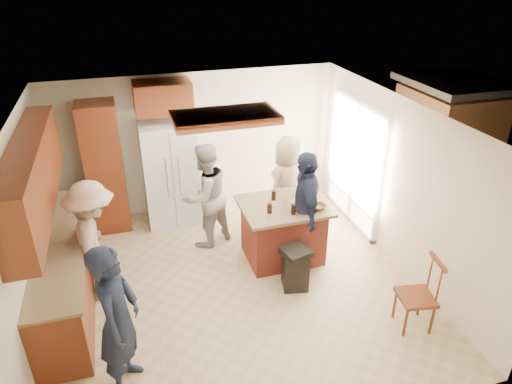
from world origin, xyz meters
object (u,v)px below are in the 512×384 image
object	(u,v)px
person_behind_left	(205,196)
trash_bin	(295,268)
person_front_left	(119,320)
spindle_chair	(418,297)
person_behind_right	(289,186)
refrigerator	(170,173)
person_counter	(96,242)
kitchen_island	(283,231)
person_side_right	(305,209)

from	to	relation	value
person_behind_left	trash_bin	xyz separation A→B (m)	(0.95, -1.48, -0.54)
person_front_left	trash_bin	distance (m)	2.62
person_front_left	spindle_chair	size ratio (longest dim) A/B	1.80
person_behind_right	trash_bin	bearing A→B (deg)	48.39
spindle_chair	person_behind_left	bearing A→B (deg)	128.68
person_behind_left	refrigerator	xyz separation A→B (m)	(-0.42, 0.92, 0.04)
person_counter	kitchen_island	xyz separation A→B (m)	(2.67, 0.11, -0.39)
person_front_left	refrigerator	distance (m)	3.54
person_counter	spindle_chair	xyz separation A→B (m)	(3.75, -1.79, -0.41)
person_front_left	person_counter	size ratio (longest dim) A/B	1.04
person_side_right	kitchen_island	size ratio (longest dim) A/B	1.41
person_front_left	kitchen_island	bearing A→B (deg)	-38.07
person_behind_right	person_counter	bearing A→B (deg)	-9.89
person_side_right	trash_bin	size ratio (longest dim) A/B	2.86
refrigerator	spindle_chair	xyz separation A→B (m)	(2.54, -3.56, -0.45)
person_behind_left	trash_bin	world-z (taller)	person_behind_left
person_front_left	person_behind_right	bearing A→B (deg)	-32.22
kitchen_island	trash_bin	xyz separation A→B (m)	(-0.08, -0.74, -0.16)
person_behind_right	kitchen_island	xyz separation A→B (m)	(-0.35, -0.72, -0.37)
person_behind_left	refrigerator	distance (m)	1.01
refrigerator	person_counter	bearing A→B (deg)	-124.50
person_behind_left	person_counter	bearing A→B (deg)	-0.99
person_front_left	person_side_right	bearing A→B (deg)	-43.52
person_behind_right	spindle_chair	distance (m)	2.74
refrigerator	kitchen_island	distance (m)	2.25
person_behind_left	spindle_chair	size ratio (longest dim) A/B	1.73
person_side_right	refrigerator	distance (m)	2.52
refrigerator	spindle_chair	bearing A→B (deg)	-54.52
person_behind_left	person_counter	xyz separation A→B (m)	(-1.64, -0.85, -0.00)
person_behind_left	person_counter	world-z (taller)	person_behind_left
person_front_left	spindle_chair	distance (m)	3.55
person_front_left	person_behind_right	world-z (taller)	person_front_left
person_front_left	person_counter	world-z (taller)	person_front_left
person_behind_left	spindle_chair	world-z (taller)	person_behind_left
person_front_left	person_side_right	size ratio (longest dim) A/B	0.99
person_behind_right	person_counter	distance (m)	3.13
person_counter	spindle_chair	distance (m)	4.18
person_front_left	refrigerator	bearing A→B (deg)	0.30
person_side_right	trash_bin	distance (m)	0.88
refrigerator	kitchen_island	xyz separation A→B (m)	(1.46, -1.66, -0.43)
person_side_right	person_counter	xyz separation A→B (m)	(-2.94, 0.06, -0.04)
person_front_left	kitchen_island	distance (m)	3.02
kitchen_island	spindle_chair	size ratio (longest dim) A/B	1.29
person_front_left	person_counter	bearing A→B (deg)	24.68
person_side_right	person_behind_left	bearing A→B (deg)	-112.13
person_counter	person_behind_left	bearing A→B (deg)	-67.24
person_front_left	spindle_chair	world-z (taller)	person_front_left
kitchen_island	person_behind_left	bearing A→B (deg)	144.27
person_counter	refrigerator	xyz separation A→B (m)	(1.22, 1.77, 0.04)
person_front_left	person_side_right	distance (m)	3.13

